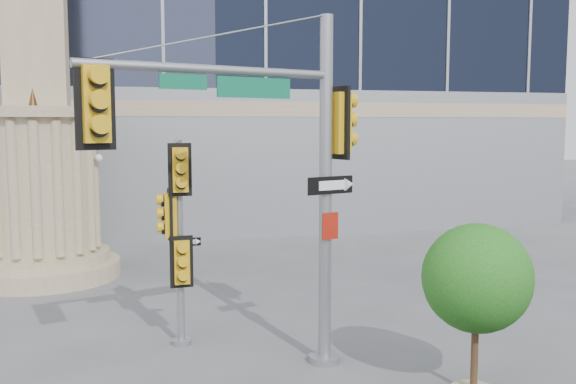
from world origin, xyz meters
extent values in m
plane|color=#545456|center=(0.00, 0.00, 0.00)|extent=(120.00, 120.00, 0.00)
cylinder|color=tan|center=(-6.00, 9.00, 0.25)|extent=(4.40, 4.40, 0.50)
cylinder|color=tan|center=(-6.00, 9.00, 0.65)|extent=(3.80, 3.80, 0.30)
cylinder|color=tan|center=(-6.00, 9.00, 2.80)|extent=(3.00, 3.00, 4.00)
cylinder|color=tan|center=(-6.00, 9.00, 4.95)|extent=(3.50, 3.50, 0.30)
cone|color=#472D14|center=(-4.70, 9.00, 5.35)|extent=(0.24, 0.24, 0.50)
cylinder|color=slate|center=(-0.03, 0.25, 0.07)|extent=(0.62, 0.62, 0.13)
cylinder|color=slate|center=(-0.03, 0.25, 3.30)|extent=(0.24, 0.24, 6.61)
cylinder|color=slate|center=(-2.23, -0.44, 5.50)|extent=(4.46, 1.53, 0.15)
cube|color=#0C6543|center=(-1.49, -0.23, 5.23)|extent=(1.38, 0.47, 0.35)
cube|color=gold|center=(-4.12, -1.04, 4.90)|extent=(0.67, 0.48, 1.38)
cube|color=gold|center=(0.27, 0.34, 4.62)|extent=(0.48, 0.67, 1.38)
cube|color=black|center=(0.02, 0.10, 3.47)|extent=(0.98, 0.34, 0.33)
cube|color=#9E1A0E|center=(0.02, 0.10, 2.70)|extent=(0.35, 0.14, 0.51)
cylinder|color=slate|center=(-2.61, 2.00, 0.05)|extent=(0.41, 0.41, 0.10)
cylinder|color=slate|center=(-2.61, 2.00, 2.15)|extent=(0.15, 0.15, 4.29)
cube|color=gold|center=(-2.60, 1.81, 3.69)|extent=(0.48, 0.27, 1.07)
cube|color=gold|center=(-2.80, 1.99, 2.75)|extent=(0.27, 0.48, 1.07)
cube|color=gold|center=(-2.60, 1.81, 1.80)|extent=(0.48, 0.27, 1.07)
cube|color=black|center=(-2.45, 1.91, 2.19)|extent=(0.53, 0.05, 0.17)
cylinder|color=#382314|center=(1.98, -1.80, 0.79)|extent=(0.12, 0.12, 1.58)
sphere|color=#195212|center=(1.98, -1.80, 2.02)|extent=(1.85, 1.85, 1.85)
sphere|color=#195212|center=(2.38, -1.58, 1.76)|extent=(1.14, 1.14, 1.14)
sphere|color=#195212|center=(1.68, -2.02, 1.80)|extent=(0.97, 0.97, 0.97)
camera|label=1|loc=(-3.83, -11.19, 4.60)|focal=40.00mm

